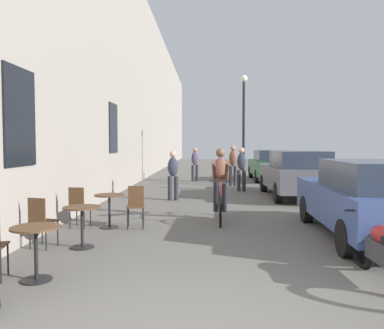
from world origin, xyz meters
TOP-DOWN VIEW (x-y plane):
  - building_facade_left at (-3.45, 14.00)m, footprint 0.54×68.00m
  - cafe_table_near at (-2.20, 1.61)m, footprint 0.64×0.64m
  - cafe_table_mid at (-2.12, 3.24)m, footprint 0.64×0.64m
  - cafe_chair_mid_toward_street at (-2.81, 3.16)m, footprint 0.46×0.46m
  - cafe_table_far at (-2.05, 4.87)m, footprint 0.64×0.64m
  - cafe_chair_far_toward_street at (-1.49, 4.94)m, footprint 0.43×0.43m
  - cafe_chair_far_toward_wall at (-2.70, 4.79)m, footprint 0.42×0.42m
  - cyclist_on_bicycle at (0.37, 5.75)m, footprint 0.52×1.76m
  - pedestrian_near at (-1.03, 9.05)m, footprint 0.36×0.26m
  - pedestrian_mid at (1.39, 11.56)m, footprint 0.34×0.24m
  - pedestrian_far at (1.19, 13.41)m, footprint 0.38×0.30m
  - pedestrian_furthest at (-0.52, 15.54)m, footprint 0.37×0.29m
  - street_lamp at (1.71, 14.20)m, footprint 0.32×0.32m
  - parked_car_nearest at (3.10, 4.08)m, footprint 1.89×4.27m
  - parked_car_second at (3.07, 9.88)m, footprint 1.89×4.46m
  - parked_car_third at (3.24, 16.14)m, footprint 1.84×4.30m

SIDE VIEW (x-z plane):
  - cafe_chair_mid_toward_street at x=-2.81m, z-range 0.07..0.96m
  - cafe_chair_far_toward_street at x=-1.49m, z-range 0.07..0.96m
  - cafe_chair_far_toward_wall at x=-2.70m, z-range 0.07..0.96m
  - cafe_table_near at x=-2.20m, z-range 0.16..0.88m
  - cafe_table_mid at x=-2.12m, z-range 0.16..0.88m
  - cafe_table_far at x=-2.05m, z-range 0.16..0.88m
  - parked_car_nearest at x=3.10m, z-range 0.03..1.53m
  - parked_car_third at x=3.24m, z-range 0.03..1.55m
  - cyclist_on_bicycle at x=0.37m, z-range -0.06..1.68m
  - parked_car_second at x=3.07m, z-range 0.03..1.61m
  - pedestrian_near at x=-1.03m, z-range 0.10..1.69m
  - pedestrian_furthest at x=-0.52m, z-range 0.10..1.76m
  - pedestrian_mid at x=1.39m, z-range 0.11..1.79m
  - pedestrian_far at x=1.19m, z-range 0.11..1.87m
  - street_lamp at x=1.71m, z-range 0.66..5.56m
  - building_facade_left at x=-3.45m, z-range 0.00..9.63m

